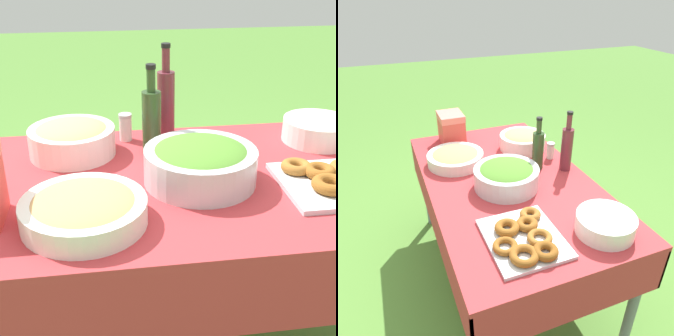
# 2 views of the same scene
# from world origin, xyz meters

# --- Properties ---
(picnic_table) EXTENTS (1.49, 0.87, 0.70)m
(picnic_table) POSITION_xyz_m (0.00, 0.00, 0.61)
(picnic_table) COLOR #B73338
(picnic_table) RESTS_ON ground_plane
(salad_bowl) EXTENTS (0.34, 0.34, 0.13)m
(salad_bowl) POSITION_xyz_m (0.06, -0.03, 0.77)
(salad_bowl) COLOR silver
(salad_bowl) RESTS_ON picnic_table
(pasta_bowl) EXTENTS (0.30, 0.30, 0.12)m
(pasta_bowl) POSITION_xyz_m (-0.33, 0.24, 0.76)
(pasta_bowl) COLOR white
(pasta_bowl) RESTS_ON picnic_table
(plate_stack) EXTENTS (0.26, 0.26, 0.08)m
(plate_stack) POSITION_xyz_m (0.56, 0.23, 0.74)
(plate_stack) COLOR white
(plate_stack) RESTS_ON picnic_table
(olive_oil_bottle) EXTENTS (0.07, 0.07, 0.31)m
(olive_oil_bottle) POSITION_xyz_m (-0.06, 0.21, 0.82)
(olive_oil_bottle) COLOR #2D4723
(olive_oil_bottle) RESTS_ON picnic_table
(wine_bottle) EXTENTS (0.06, 0.06, 0.35)m
(wine_bottle) POSITION_xyz_m (0.01, 0.35, 0.84)
(wine_bottle) COLOR maroon
(wine_bottle) RESTS_ON picnic_table
(bread_bowl) EXTENTS (0.33, 0.33, 0.08)m
(bread_bowl) POSITION_xyz_m (-0.29, -0.22, 0.74)
(bread_bowl) COLOR white
(bread_bowl) RESTS_ON picnic_table
(salt_shaker) EXTENTS (0.05, 0.05, 0.10)m
(salt_shaker) POSITION_xyz_m (-0.14, 0.34, 0.75)
(salt_shaker) COLOR white
(salt_shaker) RESTS_ON picnic_table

